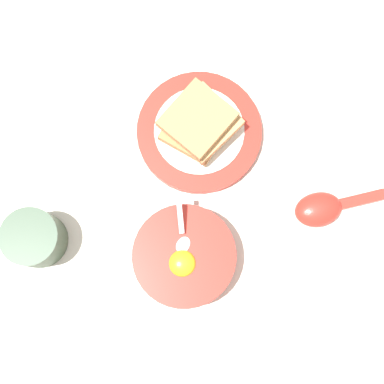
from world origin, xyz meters
name	(u,v)px	position (x,y,z in m)	size (l,w,h in m)	color
ground_plane	(157,171)	(0.00, 0.00, 0.00)	(3.00, 3.00, 0.00)	silver
egg_bowl	(184,257)	(0.09, 0.10, 0.03)	(0.14, 0.14, 0.08)	red
toast_plate	(199,132)	(-0.08, 0.03, 0.01)	(0.19, 0.19, 0.02)	red
toast_sandwich	(199,123)	(-0.08, 0.03, 0.04)	(0.11, 0.11, 0.05)	tan
soup_spoon	(324,208)	(-0.07, 0.24, 0.01)	(0.12, 0.12, 0.03)	red
drinking_cup	(34,238)	(0.17, -0.10, 0.03)	(0.08, 0.08, 0.06)	#334733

